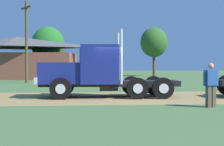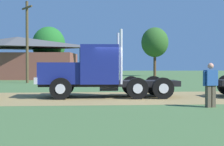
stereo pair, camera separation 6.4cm
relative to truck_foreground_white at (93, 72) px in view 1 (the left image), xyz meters
The scene contains 8 objects.
ground_plane 1.83m from the truck_foreground_white, ahead, with size 200.00×200.00×0.00m, color #456739.
dirt_track 1.83m from the truck_foreground_white, ahead, with size 120.00×6.84×0.01m, color olive.
truck_foreground_white is the anchor object (origin of this frame).
visitor_standing_near 6.37m from the truck_foreground_white, 45.91° to the right, with size 0.66×0.38×1.71m.
shed_building 26.46m from the truck_foreground_white, 109.68° to the left, with size 15.30×8.43×5.22m.
utility_pole_far 16.37m from the truck_foreground_white, 111.78° to the left, with size 1.29×1.93×7.71m.
tree_mid 28.90m from the truck_foreground_white, 100.95° to the left, with size 4.41×4.41×6.88m.
tree_right 37.83m from the truck_foreground_white, 73.68° to the left, with size 4.36×4.36×7.84m.
Camera 1 is at (-1.69, -16.89, 1.59)m, focal length 53.58 mm.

